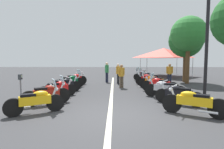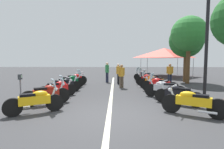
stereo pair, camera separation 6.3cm
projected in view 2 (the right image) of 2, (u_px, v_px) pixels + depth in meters
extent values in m
plane|color=#38383A|center=(109.00, 116.00, 6.07)|extent=(80.00, 80.00, 0.00)
cube|color=beige|center=(112.00, 92.00, 10.44)|extent=(17.02, 0.16, 0.01)
cylinder|color=black|center=(55.00, 103.00, 6.62)|extent=(0.44, 0.61, 0.63)
cylinder|color=black|center=(13.00, 108.00, 5.95)|extent=(0.44, 0.61, 0.63)
cube|color=#EAB214|center=(35.00, 100.00, 6.27)|extent=(0.77, 1.03, 0.30)
ellipsoid|color=#EAB214|center=(40.00, 94.00, 6.34)|extent=(0.49, 0.58, 0.22)
cube|color=black|center=(27.00, 95.00, 6.15)|extent=(0.47, 0.55, 0.12)
cylinder|color=silver|center=(53.00, 95.00, 6.56)|extent=(0.21, 0.29, 0.58)
cylinder|color=silver|center=(51.00, 85.00, 6.51)|extent=(0.55, 0.35, 0.04)
sphere|color=silver|center=(56.00, 89.00, 6.60)|extent=(0.14, 0.14, 0.14)
cylinder|color=silver|center=(22.00, 108.00, 6.25)|extent=(0.35, 0.51, 0.08)
cube|color=silver|center=(54.00, 83.00, 6.55)|extent=(0.37, 0.29, 0.32)
cylinder|color=black|center=(62.00, 95.00, 7.92)|extent=(0.48, 0.62, 0.66)
cylinder|color=black|center=(29.00, 99.00, 7.18)|extent=(0.48, 0.62, 0.66)
cube|color=maroon|center=(46.00, 93.00, 7.53)|extent=(0.81, 1.02, 0.30)
ellipsoid|color=maroon|center=(50.00, 88.00, 7.61)|extent=(0.51, 0.58, 0.22)
cube|color=black|center=(40.00, 89.00, 7.40)|extent=(0.48, 0.54, 0.12)
cylinder|color=silver|center=(61.00, 89.00, 7.86)|extent=(0.22, 0.28, 0.58)
cylinder|color=silver|center=(60.00, 81.00, 7.81)|extent=(0.54, 0.38, 0.04)
sphere|color=silver|center=(63.00, 84.00, 7.90)|extent=(0.14, 0.14, 0.14)
cylinder|color=silver|center=(35.00, 100.00, 7.49)|extent=(0.37, 0.50, 0.08)
cube|color=silver|center=(61.00, 79.00, 7.84)|extent=(0.37, 0.30, 0.32)
cylinder|color=black|center=(70.00, 90.00, 9.53)|extent=(0.48, 0.56, 0.61)
cylinder|color=black|center=(44.00, 92.00, 8.72)|extent=(0.48, 0.56, 0.61)
cube|color=red|center=(57.00, 88.00, 9.11)|extent=(0.85, 0.98, 0.30)
ellipsoid|color=red|center=(61.00, 83.00, 9.20)|extent=(0.52, 0.57, 0.22)
cube|color=black|center=(53.00, 84.00, 8.96)|extent=(0.50, 0.54, 0.12)
cylinder|color=silver|center=(69.00, 84.00, 9.47)|extent=(0.23, 0.27, 0.58)
cylinder|color=silver|center=(68.00, 77.00, 9.41)|extent=(0.51, 0.41, 0.04)
sphere|color=silver|center=(71.00, 80.00, 9.52)|extent=(0.14, 0.14, 0.14)
cylinder|color=silver|center=(48.00, 93.00, 9.03)|extent=(0.40, 0.48, 0.08)
cylinder|color=black|center=(76.00, 86.00, 10.85)|extent=(0.50, 0.56, 0.61)
cylinder|color=black|center=(51.00, 88.00, 9.90)|extent=(0.50, 0.56, 0.61)
cube|color=black|center=(64.00, 84.00, 10.36)|extent=(0.96, 1.07, 0.30)
ellipsoid|color=black|center=(66.00, 80.00, 10.45)|extent=(0.53, 0.57, 0.22)
cube|color=black|center=(60.00, 81.00, 10.21)|extent=(0.51, 0.54, 0.12)
cylinder|color=silver|center=(75.00, 81.00, 10.79)|extent=(0.24, 0.27, 0.58)
cylinder|color=silver|center=(74.00, 75.00, 10.73)|extent=(0.50, 0.43, 0.04)
sphere|color=silver|center=(76.00, 78.00, 10.84)|extent=(0.14, 0.14, 0.14)
cylinder|color=silver|center=(55.00, 89.00, 10.24)|extent=(0.41, 0.47, 0.08)
cylinder|color=black|center=(80.00, 82.00, 12.44)|extent=(0.53, 0.60, 0.66)
cylinder|color=black|center=(60.00, 84.00, 11.56)|extent=(0.53, 0.60, 0.66)
cube|color=#0C592D|center=(70.00, 80.00, 11.99)|extent=(0.90, 1.01, 0.30)
ellipsoid|color=#0C592D|center=(72.00, 77.00, 12.08)|extent=(0.53, 0.57, 0.22)
cube|color=black|center=(67.00, 78.00, 11.83)|extent=(0.51, 0.54, 0.12)
cylinder|color=silver|center=(79.00, 78.00, 12.38)|extent=(0.24, 0.27, 0.58)
cylinder|color=silver|center=(78.00, 73.00, 12.32)|extent=(0.50, 0.42, 0.04)
sphere|color=silver|center=(80.00, 75.00, 12.43)|extent=(0.14, 0.14, 0.14)
cylinder|color=silver|center=(63.00, 85.00, 11.89)|extent=(0.41, 0.48, 0.08)
cube|color=silver|center=(79.00, 72.00, 12.36)|extent=(0.36, 0.32, 0.32)
cylinder|color=black|center=(83.00, 80.00, 13.65)|extent=(0.53, 0.60, 0.66)
cylinder|color=black|center=(66.00, 82.00, 12.80)|extent=(0.53, 0.60, 0.66)
cube|color=red|center=(74.00, 78.00, 13.21)|extent=(0.88, 0.99, 0.30)
ellipsoid|color=red|center=(77.00, 76.00, 13.30)|extent=(0.53, 0.57, 0.22)
cube|color=black|center=(72.00, 76.00, 13.06)|extent=(0.51, 0.54, 0.12)
cylinder|color=silver|center=(82.00, 76.00, 13.59)|extent=(0.24, 0.27, 0.58)
cylinder|color=silver|center=(81.00, 72.00, 13.53)|extent=(0.50, 0.43, 0.04)
sphere|color=silver|center=(83.00, 74.00, 13.64)|extent=(0.14, 0.14, 0.14)
cylinder|color=silver|center=(68.00, 82.00, 13.12)|extent=(0.41, 0.48, 0.08)
cylinder|color=black|center=(171.00, 103.00, 6.43)|extent=(0.45, 0.65, 0.66)
cylinder|color=black|center=(218.00, 109.00, 5.68)|extent=(0.45, 0.65, 0.66)
cube|color=#EAB214|center=(193.00, 101.00, 6.04)|extent=(0.80, 1.10, 0.30)
ellipsoid|color=#EAB214|center=(188.00, 94.00, 6.12)|extent=(0.49, 0.58, 0.22)
cube|color=black|center=(201.00, 96.00, 5.91)|extent=(0.47, 0.55, 0.12)
cylinder|color=silver|center=(173.00, 95.00, 6.37)|extent=(0.21, 0.29, 0.58)
cylinder|color=silver|center=(175.00, 85.00, 6.32)|extent=(0.56, 0.35, 0.04)
sphere|color=silver|center=(170.00, 89.00, 6.42)|extent=(0.14, 0.14, 0.14)
cylinder|color=silver|center=(207.00, 112.00, 5.68)|extent=(0.34, 0.52, 0.08)
cylinder|color=black|center=(162.00, 96.00, 7.96)|extent=(0.47, 0.58, 0.61)
cylinder|color=black|center=(196.00, 100.00, 7.13)|extent=(0.47, 0.58, 0.61)
cube|color=black|center=(178.00, 93.00, 7.53)|extent=(0.84, 1.03, 0.30)
ellipsoid|color=black|center=(174.00, 88.00, 7.62)|extent=(0.51, 0.57, 0.22)
cube|color=black|center=(184.00, 90.00, 7.39)|extent=(0.49, 0.54, 0.12)
cylinder|color=silver|center=(163.00, 89.00, 7.90)|extent=(0.22, 0.28, 0.58)
cylinder|color=silver|center=(165.00, 81.00, 7.85)|extent=(0.53, 0.39, 0.04)
sphere|color=silver|center=(161.00, 84.00, 7.95)|extent=(0.14, 0.14, 0.14)
cylinder|color=silver|center=(187.00, 102.00, 7.16)|extent=(0.38, 0.50, 0.08)
cylinder|color=black|center=(151.00, 90.00, 9.22)|extent=(0.46, 0.64, 0.66)
cylinder|color=black|center=(180.00, 93.00, 8.48)|extent=(0.46, 0.64, 0.66)
cube|color=silver|center=(165.00, 88.00, 8.84)|extent=(0.78, 1.07, 0.30)
ellipsoid|color=silver|center=(161.00, 84.00, 8.91)|extent=(0.49, 0.58, 0.22)
cube|color=black|center=(170.00, 85.00, 8.71)|extent=(0.47, 0.55, 0.12)
cylinder|color=silver|center=(152.00, 84.00, 9.16)|extent=(0.21, 0.29, 0.58)
cylinder|color=silver|center=(153.00, 78.00, 9.11)|extent=(0.56, 0.35, 0.04)
sphere|color=silver|center=(150.00, 80.00, 9.21)|extent=(0.14, 0.14, 0.14)
cylinder|color=silver|center=(173.00, 95.00, 8.49)|extent=(0.35, 0.51, 0.08)
cube|color=silver|center=(152.00, 76.00, 9.15)|extent=(0.37, 0.29, 0.32)
cylinder|color=black|center=(147.00, 86.00, 10.75)|extent=(0.42, 0.64, 0.65)
cylinder|color=black|center=(173.00, 88.00, 10.04)|extent=(0.42, 0.64, 0.65)
cube|color=red|center=(160.00, 84.00, 10.38)|extent=(0.77, 1.14, 0.30)
ellipsoid|color=red|center=(157.00, 80.00, 10.45)|extent=(0.47, 0.58, 0.22)
cube|color=black|center=(164.00, 81.00, 10.26)|extent=(0.45, 0.55, 0.12)
cylinder|color=silver|center=(148.00, 81.00, 10.70)|extent=(0.19, 0.29, 0.58)
cylinder|color=silver|center=(149.00, 75.00, 10.65)|extent=(0.57, 0.32, 0.04)
sphere|color=silver|center=(147.00, 78.00, 10.73)|extent=(0.14, 0.14, 0.14)
cylinder|color=silver|center=(167.00, 90.00, 10.04)|extent=(0.32, 0.53, 0.08)
cylinder|color=black|center=(143.00, 83.00, 12.14)|extent=(0.48, 0.63, 0.66)
cylinder|color=black|center=(166.00, 85.00, 11.27)|extent=(0.48, 0.63, 0.66)
cube|color=orange|center=(154.00, 81.00, 11.69)|extent=(0.88, 1.12, 0.30)
ellipsoid|color=orange|center=(152.00, 78.00, 11.78)|extent=(0.51, 0.58, 0.22)
cube|color=black|center=(158.00, 78.00, 11.55)|extent=(0.48, 0.54, 0.12)
cylinder|color=silver|center=(144.00, 78.00, 12.08)|extent=(0.22, 0.28, 0.58)
cylinder|color=silver|center=(145.00, 73.00, 12.03)|extent=(0.54, 0.38, 0.04)
sphere|color=silver|center=(143.00, 75.00, 12.13)|extent=(0.14, 0.14, 0.14)
cylinder|color=silver|center=(160.00, 86.00, 11.31)|extent=(0.37, 0.50, 0.08)
cube|color=silver|center=(144.00, 72.00, 12.07)|extent=(0.37, 0.30, 0.32)
cylinder|color=black|center=(140.00, 81.00, 13.50)|extent=(0.40, 0.63, 0.63)
cylinder|color=black|center=(159.00, 82.00, 12.85)|extent=(0.40, 0.63, 0.63)
cube|color=red|center=(149.00, 79.00, 13.16)|extent=(0.73, 1.12, 0.30)
ellipsoid|color=red|center=(147.00, 76.00, 13.22)|extent=(0.46, 0.58, 0.22)
cube|color=black|center=(152.00, 76.00, 13.05)|extent=(0.44, 0.55, 0.12)
cylinder|color=silver|center=(141.00, 77.00, 13.45)|extent=(0.19, 0.29, 0.58)
cylinder|color=silver|center=(141.00, 72.00, 13.40)|extent=(0.58, 0.30, 0.04)
sphere|color=silver|center=(139.00, 74.00, 13.49)|extent=(0.14, 0.14, 0.14)
cylinder|color=silver|center=(155.00, 83.00, 12.83)|extent=(0.31, 0.53, 0.08)
cube|color=silver|center=(140.00, 71.00, 13.43)|extent=(0.38, 0.27, 0.32)
cylinder|color=black|center=(140.00, 78.00, 14.98)|extent=(0.51, 0.63, 0.68)
cylinder|color=black|center=(156.00, 79.00, 14.13)|extent=(0.51, 0.63, 0.68)
cube|color=black|center=(148.00, 77.00, 14.54)|extent=(0.86, 1.05, 0.30)
ellipsoid|color=black|center=(146.00, 74.00, 14.63)|extent=(0.51, 0.57, 0.22)
cube|color=black|center=(150.00, 75.00, 14.39)|extent=(0.49, 0.54, 0.12)
cylinder|color=silver|center=(141.00, 75.00, 14.92)|extent=(0.22, 0.28, 0.58)
cylinder|color=silver|center=(141.00, 70.00, 14.86)|extent=(0.53, 0.39, 0.04)
sphere|color=silver|center=(140.00, 72.00, 14.97)|extent=(0.14, 0.14, 0.14)
cylinder|color=silver|center=(152.00, 81.00, 14.16)|extent=(0.38, 0.49, 0.08)
cube|color=silver|center=(140.00, 70.00, 14.91)|extent=(0.36, 0.31, 0.32)
cylinder|color=black|center=(137.00, 77.00, 16.37)|extent=(0.43, 0.61, 0.63)
cylinder|color=black|center=(152.00, 78.00, 15.66)|extent=(0.43, 0.61, 0.63)
cube|color=black|center=(144.00, 75.00, 16.00)|extent=(0.77, 1.05, 0.30)
ellipsoid|color=black|center=(143.00, 73.00, 16.07)|extent=(0.48, 0.58, 0.22)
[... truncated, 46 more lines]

